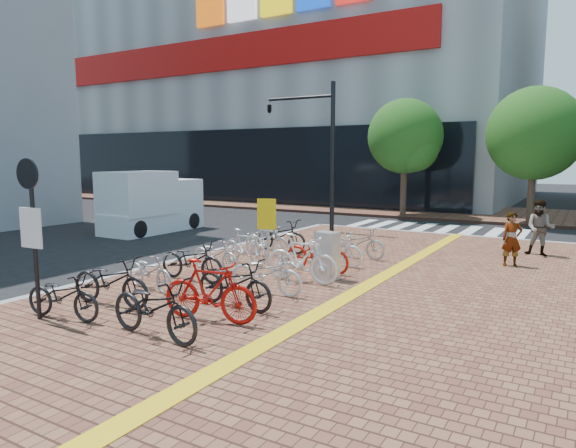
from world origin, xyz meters
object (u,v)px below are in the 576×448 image
Objects in this scene: bike_1 at (111,281)px; bike_7 at (281,235)px; bike_8 at (154,307)px; bike_15 at (357,243)px; yellow_sign at (267,221)px; bike_5 at (245,247)px; pedestrian_b at (540,228)px; pedestrian_a at (512,239)px; bike_4 at (215,254)px; bike_14 at (332,248)px; bike_3 at (192,260)px; bike_11 at (266,273)px; traffic_light_pole at (302,130)px; notice_sign at (31,219)px; bike_10 at (234,283)px; utility_box at (327,255)px; bike_0 at (63,296)px; bike_12 at (302,258)px; bike_9 at (210,291)px; bike_2 at (150,271)px; box_truck at (151,203)px; bike_13 at (317,253)px; bike_6 at (267,240)px.

bike_7 is at bearing -4.15° from bike_1.
bike_8 is 8.04m from bike_15.
yellow_sign reaches higher than bike_15.
bike_5 is 9.00m from pedestrian_b.
bike_4 is at bearing -172.37° from pedestrian_a.
bike_14 is 1.22× the size of pedestrian_a.
bike_15 is (2.35, 4.65, -0.04)m from bike_3.
bike_4 is at bearing -138.69° from yellow_sign.
bike_8 is 3.29m from bike_11.
traffic_light_pole is at bearing 37.12° from bike_14.
bike_5 is 0.56× the size of notice_sign.
bike_10 is 5.95m from bike_15.
utility_box reaches higher than bike_7.
pedestrian_b is (7.03, 11.38, 0.41)m from bike_0.
bike_10 is at bearing 178.01° from bike_12.
utility_box reaches higher than bike_11.
bike_1 reaches higher than bike_5.
bike_0 is at bearing 153.95° from bike_12.
bike_0 is 1.44× the size of utility_box.
bike_0 is 0.84× the size of bike_7.
bike_10 is at bearing -139.29° from bike_5.
bike_9 is at bearing -132.42° from bike_3.
yellow_sign is at bearing -39.32° from bike_4.
bike_4 is 0.99× the size of pedestrian_b.
bike_4 is at bearing 50.90° from bike_10.
bike_5 is at bearing -5.38° from bike_1.
bike_3 is at bearing -171.85° from bike_5.
bike_2 is (-0.23, 1.29, -0.08)m from bike_1.
bike_1 is 1.10× the size of bike_15.
bike_9 is 3.43m from bike_12.
pedestrian_a reaches higher than bike_3.
bike_10 is at bearing -114.24° from pedestrian_b.
bike_1 is 1.08× the size of bike_11.
utility_box is at bearing -67.58° from bike_4.
box_truck is (-14.71, -1.61, 0.20)m from pedestrian_b.
pedestrian_b is at bearing 48.31° from pedestrian_a.
bike_12 is at bearing -9.11° from bike_9.
bike_7 is at bearing 54.44° from bike_13.
bike_12 reaches higher than bike_4.
yellow_sign is (1.07, 3.23, 0.88)m from bike_2.
bike_13 is 1.00× the size of yellow_sign.
traffic_light_pole is (-4.19, 12.56, 3.56)m from bike_8.
bike_5 is 0.82× the size of bike_7.
bike_6 is at bearing 22.54° from bike_8.
bike_7 is 7.82m from box_truck.
bike_0 is at bearing -172.44° from bike_5.
bike_14 is at bearing -91.41° from bike_6.
bike_8 is 5.67m from yellow_sign.
bike_10 is at bearing -177.65° from bike_14.
traffic_light_pole is at bearing 24.35° from bike_5.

